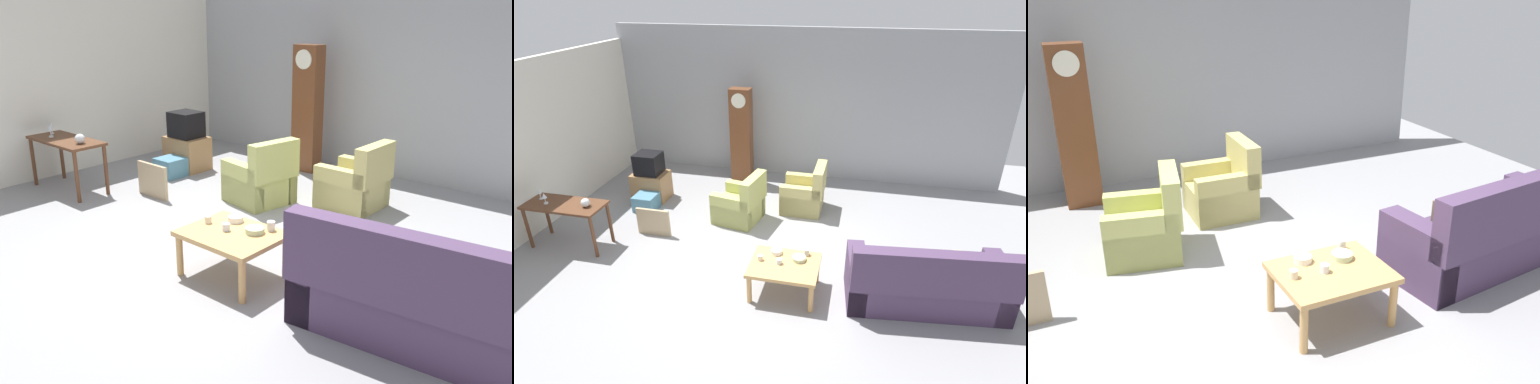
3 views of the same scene
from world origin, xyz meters
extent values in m
plane|color=gray|center=(0.00, 0.00, 0.00)|extent=(10.40, 10.40, 0.00)
cube|color=#9EA0A5|center=(0.00, 3.60, 1.60)|extent=(8.40, 0.16, 3.20)
cube|color=silver|center=(-4.20, 0.40, 1.44)|extent=(0.12, 6.40, 2.88)
cube|color=#4C3856|center=(2.32, -0.43, 0.22)|extent=(2.18, 1.08, 0.44)
cube|color=#4C3856|center=(2.36, -0.78, 0.74)|extent=(2.11, 0.44, 0.60)
cube|color=#4C3856|center=(1.40, -0.53, 0.34)|extent=(0.34, 0.86, 0.68)
cube|color=#C6B284|center=(2.79, -0.32, 0.62)|extent=(0.36, 0.12, 0.36)
cube|color=brown|center=(1.84, -0.43, 0.62)|extent=(0.37, 0.16, 0.36)
cube|color=#B7BC66|center=(-0.82, 1.22, 0.20)|extent=(0.88, 0.88, 0.40)
cube|color=#B7BC66|center=(-0.50, 1.16, 0.66)|extent=(0.31, 0.78, 0.52)
cube|color=#B7BC66|center=(-0.76, 1.52, 0.30)|extent=(0.78, 0.29, 0.60)
cube|color=#B7BC66|center=(-0.87, 0.93, 0.30)|extent=(0.78, 0.29, 0.60)
cube|color=tan|center=(0.27, 1.89, 0.20)|extent=(0.77, 0.77, 0.40)
cube|color=tan|center=(0.59, 1.88, 0.66)|extent=(0.19, 0.76, 0.52)
cube|color=tan|center=(0.28, 2.19, 0.30)|extent=(0.76, 0.17, 0.60)
cube|color=tan|center=(0.27, 1.59, 0.30)|extent=(0.76, 0.17, 0.60)
cube|color=tan|center=(0.42, -0.64, 0.45)|extent=(0.96, 0.76, 0.05)
cylinder|color=tan|center=(-0.01, -0.96, 0.21)|extent=(0.07, 0.07, 0.43)
cylinder|color=tan|center=(0.84, -0.96, 0.21)|extent=(0.07, 0.07, 0.43)
cylinder|color=tan|center=(-0.01, -0.31, 0.21)|extent=(0.07, 0.07, 0.43)
cylinder|color=tan|center=(0.84, -0.31, 0.21)|extent=(0.07, 0.07, 0.43)
cube|color=#56331E|center=(-3.30, -0.22, 0.75)|extent=(1.30, 0.56, 0.04)
cylinder|color=#56331E|center=(-3.90, -0.46, 0.37)|extent=(0.06, 0.06, 0.73)
cylinder|color=#56331E|center=(-2.69, -0.46, 0.37)|extent=(0.06, 0.06, 0.73)
cylinder|color=#56331E|center=(-3.90, 0.01, 0.37)|extent=(0.06, 0.06, 0.73)
cylinder|color=#56331E|center=(-2.69, 0.01, 0.37)|extent=(0.06, 0.06, 0.73)
cube|color=brown|center=(-1.23, 2.93, 1.03)|extent=(0.44, 0.28, 2.05)
cylinder|color=silver|center=(-1.23, 2.78, 1.83)|extent=(0.30, 0.02, 0.30)
cube|color=#997047|center=(-2.79, 1.67, 0.28)|extent=(0.68, 0.52, 0.56)
cube|color=black|center=(-2.79, 1.67, 0.77)|extent=(0.48, 0.44, 0.42)
cube|color=tan|center=(-2.10, 0.37, 0.25)|extent=(0.60, 0.05, 0.49)
cube|color=teal|center=(-2.68, 1.23, 0.15)|extent=(0.41, 0.46, 0.31)
sphere|color=silver|center=(-2.89, -0.23, 0.84)|extent=(0.14, 0.14, 0.14)
cylinder|color=white|center=(0.68, -0.35, 0.53)|extent=(0.08, 0.08, 0.10)
cylinder|color=silver|center=(0.34, -0.65, 0.52)|extent=(0.08, 0.08, 0.07)
cylinder|color=beige|center=(0.07, -0.62, 0.52)|extent=(0.07, 0.07, 0.07)
cylinder|color=white|center=(0.26, -0.41, 0.51)|extent=(0.16, 0.16, 0.06)
cylinder|color=#B2C69E|center=(0.60, -0.50, 0.51)|extent=(0.19, 0.19, 0.06)
cylinder|color=silver|center=(-3.77, -0.17, 0.78)|extent=(0.06, 0.06, 0.02)
cylinder|color=silver|center=(-3.77, -0.17, 0.84)|extent=(0.01, 0.01, 0.09)
cone|color=silver|center=(-3.77, -0.17, 0.92)|extent=(0.06, 0.06, 0.09)
cylinder|color=silver|center=(-3.58, -0.29, 0.78)|extent=(0.07, 0.07, 0.02)
cylinder|color=silver|center=(-3.58, -0.29, 0.84)|extent=(0.01, 0.01, 0.09)
cone|color=silver|center=(-3.58, -0.29, 0.92)|extent=(0.07, 0.07, 0.09)
camera|label=1|loc=(3.70, -4.09, 2.53)|focal=36.85mm
camera|label=2|loc=(1.30, -5.39, 3.97)|focal=29.77mm
camera|label=3|loc=(-1.67, -4.13, 2.84)|focal=38.36mm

